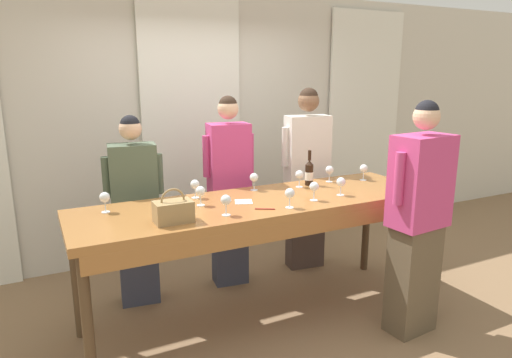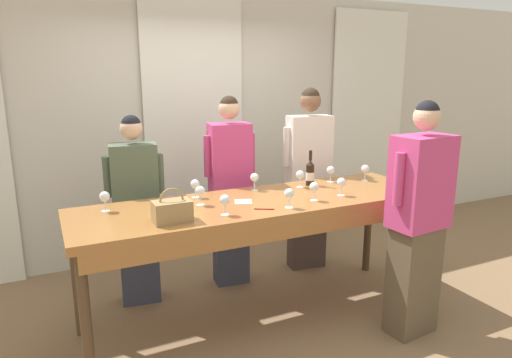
{
  "view_description": "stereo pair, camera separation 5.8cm",
  "coord_description": "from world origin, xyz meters",
  "px_view_note": "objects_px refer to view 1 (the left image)",
  "views": [
    {
      "loc": [
        -1.55,
        -3.03,
        1.96
      ],
      "look_at": [
        0.0,
        0.08,
        1.14
      ],
      "focal_mm": 32.0,
      "sensor_mm": 36.0,
      "label": 1
    },
    {
      "loc": [
        -1.5,
        -3.06,
        1.96
      ],
      "look_at": [
        0.0,
        0.08,
        1.14
      ],
      "focal_mm": 32.0,
      "sensor_mm": 36.0,
      "label": 2
    }
  ],
  "objects_px": {
    "guest_olive_jacket": "(135,210)",
    "guest_cream_sweater": "(307,177)",
    "wine_glass_center_right": "(341,183)",
    "guest_pink_top": "(229,190)",
    "wine_glass_near_host": "(105,198)",
    "wine_glass_by_bottle": "(226,201)",
    "wine_glass_center_left": "(364,169)",
    "wine_glass_back_mid": "(195,185)",
    "wine_glass_front_right": "(200,192)",
    "host_pouring": "(418,220)",
    "tasting_bar": "(262,211)",
    "handbag": "(173,211)",
    "wine_glass_front_mid": "(330,170)",
    "wine_glass_back_left": "(314,187)",
    "wine_glass_front_left": "(254,178)",
    "wine_glass_back_right": "(290,194)",
    "wine_glass_center_mid": "(299,175)",
    "wine_bottle": "(309,173)"
  },
  "relations": [
    {
      "from": "guest_olive_jacket",
      "to": "guest_cream_sweater",
      "type": "bearing_deg",
      "value": 0.0
    },
    {
      "from": "wine_glass_center_right",
      "to": "guest_pink_top",
      "type": "height_order",
      "value": "guest_pink_top"
    },
    {
      "from": "wine_glass_near_host",
      "to": "wine_glass_by_bottle",
      "type": "bearing_deg",
      "value": -31.16
    },
    {
      "from": "wine_glass_center_left",
      "to": "wine_glass_back_mid",
      "type": "height_order",
      "value": "same"
    },
    {
      "from": "wine_glass_front_right",
      "to": "guest_pink_top",
      "type": "relative_size",
      "value": 0.08
    },
    {
      "from": "guest_olive_jacket",
      "to": "guest_cream_sweater",
      "type": "height_order",
      "value": "guest_cream_sweater"
    },
    {
      "from": "wine_glass_center_left",
      "to": "wine_glass_by_bottle",
      "type": "distance_m",
      "value": 1.59
    },
    {
      "from": "wine_glass_near_host",
      "to": "host_pouring",
      "type": "height_order",
      "value": "host_pouring"
    },
    {
      "from": "tasting_bar",
      "to": "handbag",
      "type": "xyz_separation_m",
      "value": [
        -0.76,
        -0.19,
        0.16
      ]
    },
    {
      "from": "wine_glass_near_host",
      "to": "guest_cream_sweater",
      "type": "relative_size",
      "value": 0.08
    },
    {
      "from": "wine_glass_front_mid",
      "to": "wine_glass_back_left",
      "type": "xyz_separation_m",
      "value": [
        -0.47,
        -0.45,
        0.0
      ]
    },
    {
      "from": "wine_glass_front_left",
      "to": "wine_glass_back_right",
      "type": "distance_m",
      "value": 0.57
    },
    {
      "from": "tasting_bar",
      "to": "wine_glass_center_right",
      "type": "height_order",
      "value": "wine_glass_center_right"
    },
    {
      "from": "wine_glass_center_right",
      "to": "host_pouring",
      "type": "distance_m",
      "value": 0.65
    },
    {
      "from": "tasting_bar",
      "to": "wine_glass_front_left",
      "type": "height_order",
      "value": "wine_glass_front_left"
    },
    {
      "from": "wine_glass_center_right",
      "to": "guest_olive_jacket",
      "type": "height_order",
      "value": "guest_olive_jacket"
    },
    {
      "from": "wine_glass_front_mid",
      "to": "wine_glass_center_mid",
      "type": "height_order",
      "value": "same"
    },
    {
      "from": "wine_glass_near_host",
      "to": "handbag",
      "type": "bearing_deg",
      "value": -48.96
    },
    {
      "from": "tasting_bar",
      "to": "wine_glass_by_bottle",
      "type": "xyz_separation_m",
      "value": [
        -0.39,
        -0.21,
        0.19
      ]
    },
    {
      "from": "wine_glass_center_left",
      "to": "wine_glass_near_host",
      "type": "distance_m",
      "value": 2.27
    },
    {
      "from": "wine_bottle",
      "to": "wine_glass_front_mid",
      "type": "bearing_deg",
      "value": 4.14
    },
    {
      "from": "wine_glass_by_bottle",
      "to": "wine_glass_front_right",
      "type": "bearing_deg",
      "value": 103.94
    },
    {
      "from": "handbag",
      "to": "guest_olive_jacket",
      "type": "bearing_deg",
      "value": 94.4
    },
    {
      "from": "wine_glass_front_left",
      "to": "wine_glass_center_right",
      "type": "distance_m",
      "value": 0.72
    },
    {
      "from": "tasting_bar",
      "to": "guest_olive_jacket",
      "type": "relative_size",
      "value": 1.77
    },
    {
      "from": "wine_glass_center_right",
      "to": "wine_glass_by_bottle",
      "type": "relative_size",
      "value": 1.0
    },
    {
      "from": "wine_glass_front_left",
      "to": "wine_glass_front_mid",
      "type": "bearing_deg",
      "value": -2.58
    },
    {
      "from": "tasting_bar",
      "to": "wine_glass_near_host",
      "type": "bearing_deg",
      "value": 168.42
    },
    {
      "from": "wine_bottle",
      "to": "host_pouring",
      "type": "bearing_deg",
      "value": -70.0
    },
    {
      "from": "wine_glass_front_mid",
      "to": "wine_glass_front_right",
      "type": "bearing_deg",
      "value": -171.72
    },
    {
      "from": "wine_glass_front_right",
      "to": "guest_olive_jacket",
      "type": "height_order",
      "value": "guest_olive_jacket"
    },
    {
      "from": "wine_glass_center_right",
      "to": "guest_pink_top",
      "type": "distance_m",
      "value": 1.06
    },
    {
      "from": "wine_bottle",
      "to": "wine_glass_center_right",
      "type": "height_order",
      "value": "wine_bottle"
    },
    {
      "from": "wine_glass_front_right",
      "to": "wine_glass_near_host",
      "type": "xyz_separation_m",
      "value": [
        -0.66,
        0.14,
        0.0
      ]
    },
    {
      "from": "wine_glass_front_left",
      "to": "guest_pink_top",
      "type": "xyz_separation_m",
      "value": [
        -0.06,
        0.4,
        -0.19
      ]
    },
    {
      "from": "wine_glass_back_mid",
      "to": "wine_glass_center_mid",
      "type": "bearing_deg",
      "value": -4.36
    },
    {
      "from": "wine_glass_center_right",
      "to": "wine_glass_back_right",
      "type": "bearing_deg",
      "value": -167.98
    },
    {
      "from": "handbag",
      "to": "wine_glass_center_left",
      "type": "height_order",
      "value": "handbag"
    },
    {
      "from": "wine_glass_back_right",
      "to": "wine_glass_near_host",
      "type": "xyz_separation_m",
      "value": [
        -1.22,
        0.49,
        0.0
      ]
    },
    {
      "from": "wine_glass_center_mid",
      "to": "wine_glass_back_right",
      "type": "distance_m",
      "value": 0.63
    },
    {
      "from": "wine_glass_center_mid",
      "to": "wine_glass_near_host",
      "type": "relative_size",
      "value": 1.0
    },
    {
      "from": "wine_glass_front_left",
      "to": "wine_glass_front_mid",
      "type": "xyz_separation_m",
      "value": [
        0.74,
        -0.03,
        -0.0
      ]
    },
    {
      "from": "guest_pink_top",
      "to": "host_pouring",
      "type": "bearing_deg",
      "value": -56.59
    },
    {
      "from": "handbag",
      "to": "wine_glass_front_left",
      "type": "height_order",
      "value": "handbag"
    },
    {
      "from": "wine_glass_front_mid",
      "to": "guest_cream_sweater",
      "type": "distance_m",
      "value": 0.46
    },
    {
      "from": "wine_glass_back_right",
      "to": "guest_cream_sweater",
      "type": "bearing_deg",
      "value": 51.47
    },
    {
      "from": "wine_glass_center_left",
      "to": "wine_glass_center_mid",
      "type": "xyz_separation_m",
      "value": [
        -0.66,
        0.04,
        0.0
      ]
    },
    {
      "from": "wine_glass_center_right",
      "to": "guest_cream_sweater",
      "type": "bearing_deg",
      "value": 75.25
    },
    {
      "from": "wine_glass_front_right",
      "to": "wine_glass_center_right",
      "type": "height_order",
      "value": "same"
    },
    {
      "from": "wine_glass_front_left",
      "to": "wine_glass_by_bottle",
      "type": "distance_m",
      "value": 0.71
    }
  ]
}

